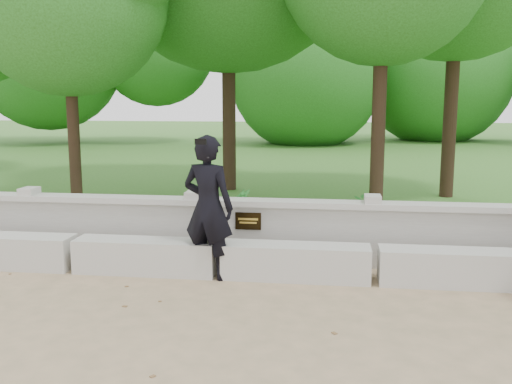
# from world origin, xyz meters

# --- Properties ---
(ground) EXTENTS (80.00, 80.00, 0.00)m
(ground) POSITION_xyz_m (0.00, 0.00, 0.00)
(ground) COLOR tan
(ground) RESTS_ON ground
(lawn) EXTENTS (40.00, 22.00, 0.25)m
(lawn) POSITION_xyz_m (0.00, 14.00, 0.12)
(lawn) COLOR #346A24
(lawn) RESTS_ON ground
(concrete_bench) EXTENTS (11.90, 0.45, 0.45)m
(concrete_bench) POSITION_xyz_m (0.00, 1.90, 0.22)
(concrete_bench) COLOR beige
(concrete_bench) RESTS_ON ground
(parapet_wall) EXTENTS (12.50, 0.35, 0.90)m
(parapet_wall) POSITION_xyz_m (0.00, 2.60, 0.46)
(parapet_wall) COLOR #B4B2AA
(parapet_wall) RESTS_ON ground
(man_main) EXTENTS (0.77, 0.70, 1.86)m
(man_main) POSITION_xyz_m (-0.12, 1.80, 0.93)
(man_main) COLOR black
(man_main) RESTS_ON ground
(shrub_b) EXTENTS (0.34, 0.36, 0.51)m
(shrub_b) POSITION_xyz_m (1.89, 3.30, 0.51)
(shrub_b) COLOR #28762A
(shrub_b) RESTS_ON lawn
(shrub_c) EXTENTS (0.64, 0.63, 0.54)m
(shrub_c) POSITION_xyz_m (2.05, 3.77, 0.52)
(shrub_c) COLOR #28762A
(shrub_c) RESTS_ON lawn
(shrub_d) EXTENTS (0.42, 0.43, 0.58)m
(shrub_d) POSITION_xyz_m (-0.01, 3.93, 0.54)
(shrub_d) COLOR #28762A
(shrub_d) RESTS_ON lawn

